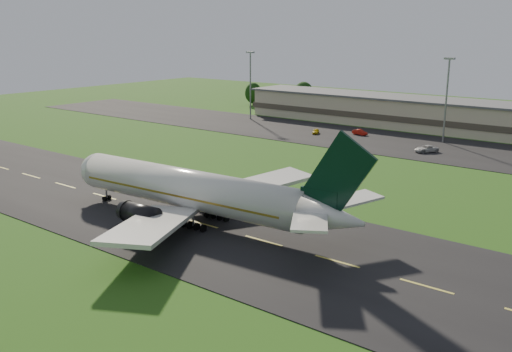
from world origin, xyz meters
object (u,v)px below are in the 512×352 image
Objects in this scene: light_mast_west at (250,77)px; light_mast_centre at (447,90)px; service_vehicle_c at (426,149)px; service_vehicle_b at (360,132)px; airliner at (193,191)px; service_vehicle_a at (316,131)px; terminal at (472,119)px.

light_mast_centre is (60.00, 0.00, 0.00)m from light_mast_west.
service_vehicle_c is (61.32, -13.64, -11.88)m from light_mast_west.
service_vehicle_c is (21.97, -9.99, 0.07)m from service_vehicle_b.
light_mast_centre reaches higher than service_vehicle_c.
airliner is 12.31× the size of service_vehicle_b.
service_vehicle_a is (29.38, -9.23, -12.01)m from light_mast_west.
airliner is at bearing -56.27° from light_mast_west.
terminal is at bearing 85.05° from light_mast_centre.
light_mast_west is (-53.38, 79.95, 8.08)m from airliner.
airliner reaches higher than service_vehicle_c.
airliner is at bearing -95.30° from service_vehicle_a.
service_vehicle_b is (-22.06, -19.83, -3.20)m from terminal.
service_vehicle_c is at bearing -31.90° from service_vehicle_a.
service_vehicle_c is (7.94, 66.31, -3.81)m from airliner.
airliner reaches higher than service_vehicle_a.
terminal is at bearing 14.39° from service_vehicle_a.
airliner is 96.47m from terminal.
service_vehicle_c is at bearing -90.17° from terminal.
light_mast_west is 1.00× the size of light_mast_centre.
service_vehicle_c is (-0.09, -29.82, -3.14)m from terminal.
light_mast_centre is (-1.40, -16.18, 8.75)m from terminal.
light_mast_centre is 18.14m from service_vehicle_c.
terminal is 7.13× the size of light_mast_west.
service_vehicle_a is 0.89× the size of service_vehicle_b.
light_mast_west is at bearing 120.14° from airliner.
terminal reaches higher than service_vehicle_a.
light_mast_centre is at bearing 130.10° from service_vehicle_c.
service_vehicle_a is (-30.62, -9.23, -12.01)m from light_mast_centre.
terminal is 41.01m from service_vehicle_a.
terminal is (8.02, 96.13, -0.67)m from airliner.
service_vehicle_a is (-24.00, 70.72, -3.93)m from airliner.
airliner is 80.63m from light_mast_centre.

